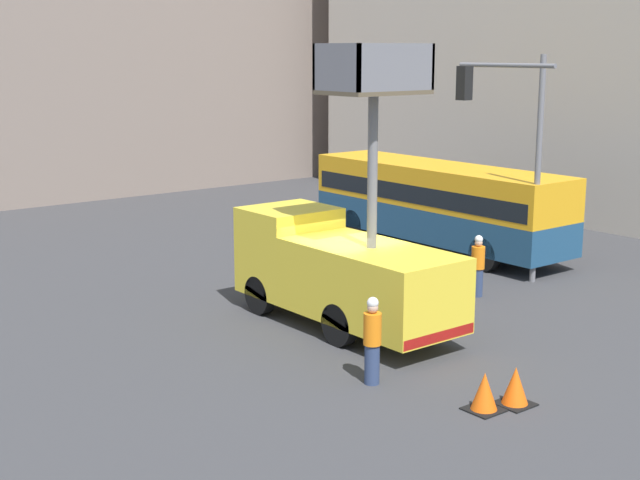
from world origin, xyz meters
name	(u,v)px	position (x,y,z in m)	size (l,w,h in m)	color
ground_plane	(348,324)	(0.00, 0.00, 0.00)	(120.00, 120.00, 0.00)	#38383A
building_backdrop_side	(626,21)	(20.35, 5.85, 8.12)	(10.00, 28.00, 16.24)	#BCB2A3
utility_truck	(341,266)	(-0.23, 0.00, 1.59)	(2.31, 6.64, 7.04)	yellow
city_bus	(438,200)	(8.16, 4.81, 1.77)	(2.55, 10.28, 2.99)	navy
traffic_light_pole	(515,134)	(6.07, -0.17, 4.54)	(3.59, 3.34, 6.78)	slate
road_worker_near_truck	(372,340)	(-2.26, -3.48, 0.95)	(0.38, 0.38, 1.89)	navy
road_worker_directing	(478,266)	(4.63, -0.23, 0.89)	(0.38, 0.38, 1.78)	navy
traffic_cone_near_truck	(515,387)	(-0.79, -6.09, 0.37)	(0.68, 0.68, 0.78)	black
traffic_cone_mid_road	(484,393)	(-1.49, -5.91, 0.37)	(0.68, 0.68, 0.78)	black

